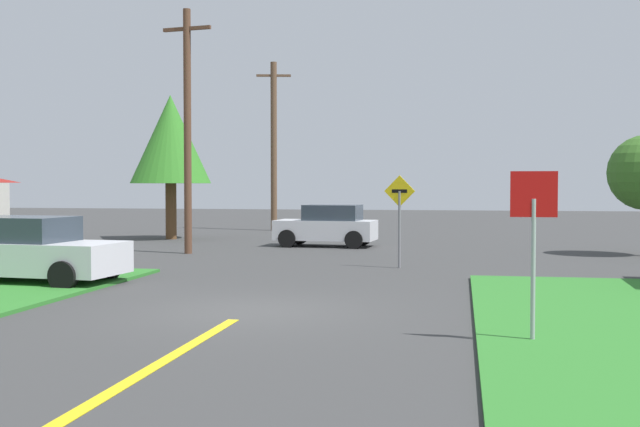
# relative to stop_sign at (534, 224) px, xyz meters

# --- Properties ---
(ground_plane) EXTENTS (120.00, 120.00, 0.00)m
(ground_plane) POSITION_rel_stop_sign_xyz_m (-5.01, 2.22, -1.80)
(ground_plane) COLOR #3A3A3A
(stop_sign) EXTENTS (0.69, 0.07, 2.59)m
(stop_sign) POSITION_rel_stop_sign_xyz_m (0.00, 0.00, 0.00)
(stop_sign) COLOR #9EA0A8
(stop_sign) RESTS_ON ground
(car_approaching_junction) EXTENTS (3.95, 2.15, 1.62)m
(car_approaching_junction) POSITION_rel_stop_sign_xyz_m (-6.17, 17.76, -1.00)
(car_approaching_junction) COLOR silver
(car_approaching_junction) RESTS_ON ground
(parked_car_near_building) EXTENTS (4.70, 2.42, 1.62)m
(parked_car_near_building) POSITION_rel_stop_sign_xyz_m (-11.42, 5.27, -1.00)
(parked_car_near_building) COLOR silver
(parked_car_near_building) RESTS_ON ground
(utility_pole_mid) EXTENTS (1.80, 0.38, 8.45)m
(utility_pole_mid) POSITION_rel_stop_sign_xyz_m (-10.41, 13.83, 2.57)
(utility_pole_mid) COLOR brown
(utility_pole_mid) RESTS_ON ground
(utility_pole_far) EXTENTS (1.78, 0.50, 8.79)m
(utility_pole_far) POSITION_rel_stop_sign_xyz_m (-10.74, 27.77, 2.69)
(utility_pole_far) COLOR brown
(utility_pole_far) RESTS_ON ground
(direction_sign) EXTENTS (0.90, 0.19, 2.66)m
(direction_sign) POSITION_rel_stop_sign_xyz_m (-2.81, 10.41, -0.15)
(direction_sign) COLOR slate
(direction_sign) RESTS_ON ground
(pine_tree_center) EXTENTS (3.52, 3.52, 6.33)m
(pine_tree_center) POSITION_rel_stop_sign_xyz_m (-13.64, 20.58, 2.56)
(pine_tree_center) COLOR brown
(pine_tree_center) RESTS_ON ground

